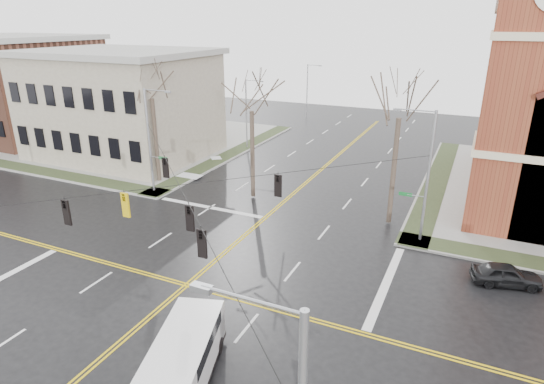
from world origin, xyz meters
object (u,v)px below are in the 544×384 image
at_px(cargo_van, 186,352).
at_px(parked_car_a, 506,275).
at_px(signal_pole_ne, 425,173).
at_px(tree_nw_far, 151,93).
at_px(signal_pole_nw, 151,138).
at_px(tree_ne, 400,111).
at_px(streetlight_north_b, 308,89).
at_px(tree_nw_near, 252,105).
at_px(streetlight_north_a, 247,111).

xyz_separation_m(cargo_van, parked_car_a, (12.58, 13.83, -0.65)).
relative_size(signal_pole_ne, tree_nw_far, 0.78).
bearing_deg(signal_pole_nw, tree_ne, 5.70).
xyz_separation_m(streetlight_north_b, tree_ne, (19.58, -34.48, 4.11)).
relative_size(parked_car_a, tree_ne, 0.32).
distance_m(signal_pole_nw, tree_nw_near, 9.37).
height_order(signal_pole_ne, tree_ne, tree_ne).
bearing_deg(parked_car_a, streetlight_north_a, 39.84).
relative_size(streetlight_north_a, parked_car_a, 2.09).
xyz_separation_m(tree_nw_near, tree_ne, (11.75, -0.48, 0.57)).
bearing_deg(parked_car_a, tree_nw_far, 64.54).
bearing_deg(cargo_van, streetlight_north_a, 96.11).
distance_m(streetlight_north_a, parked_car_a, 34.25).
xyz_separation_m(streetlight_north_a, cargo_van, (14.85, -33.98, -3.17)).
bearing_deg(tree_nw_far, parked_car_a, -11.58).
distance_m(signal_pole_nw, tree_nw_far, 4.42).
height_order(streetlight_north_b, tree_ne, tree_ne).
relative_size(signal_pole_nw, streetlight_north_a, 1.12).
relative_size(signal_pole_ne, streetlight_north_a, 1.12).
relative_size(streetlight_north_b, tree_nw_far, 0.69).
relative_size(tree_nw_near, tree_ne, 0.93).
relative_size(streetlight_north_a, streetlight_north_b, 1.00).
xyz_separation_m(cargo_van, tree_ne, (4.72, 19.50, 7.28)).
height_order(signal_pole_ne, tree_nw_near, tree_nw_near).
relative_size(signal_pole_ne, tree_ne, 0.76).
distance_m(signal_pole_ne, tree_nw_near, 14.69).
xyz_separation_m(tree_nw_far, tree_ne, (21.70, -0.39, 0.22)).
bearing_deg(signal_pole_nw, streetlight_north_a, 87.68).
relative_size(signal_pole_ne, parked_car_a, 2.35).
distance_m(streetlight_north_b, parked_car_a, 48.78).
bearing_deg(tree_nw_near, streetlight_north_b, 102.97).
bearing_deg(streetlight_north_a, signal_pole_nw, -92.32).
bearing_deg(streetlight_north_b, tree_ne, -60.41).
distance_m(signal_pole_ne, signal_pole_nw, 22.64).
relative_size(signal_pole_nw, cargo_van, 1.46).
bearing_deg(tree_nw_near, parked_car_a, -17.41).
relative_size(cargo_van, tree_ne, 0.52).
bearing_deg(tree_nw_near, signal_pole_nw, -163.59).
height_order(cargo_van, tree_nw_far, tree_nw_far).
relative_size(parked_car_a, tree_nw_near, 0.35).
bearing_deg(streetlight_north_a, streetlight_north_b, 90.00).
height_order(signal_pole_ne, streetlight_north_b, signal_pole_ne).
bearing_deg(tree_ne, parked_car_a, -35.80).
relative_size(signal_pole_ne, tree_nw_near, 0.81).
bearing_deg(streetlight_north_a, tree_nw_far, -98.58).
bearing_deg(cargo_van, tree_ne, 58.87).
distance_m(streetlight_north_b, tree_nw_near, 35.07).
xyz_separation_m(cargo_van, tree_nw_near, (-7.02, 19.98, 6.71)).
bearing_deg(streetlight_north_a, tree_ne, -36.48).
height_order(streetlight_north_a, streetlight_north_b, same).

